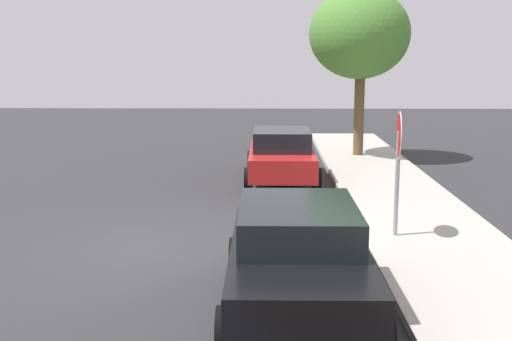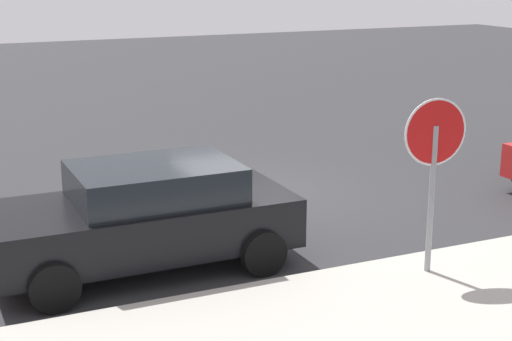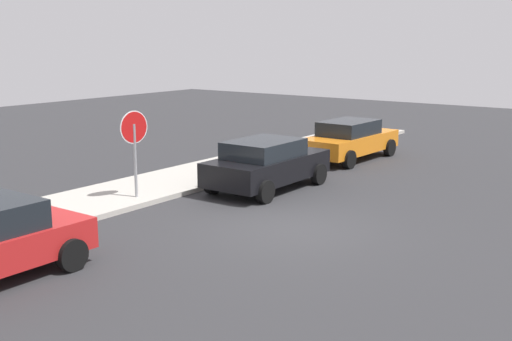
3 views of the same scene
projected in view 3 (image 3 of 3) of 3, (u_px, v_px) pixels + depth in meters
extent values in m
plane|color=#2D2D30|center=(289.00, 227.00, 15.18)|extent=(60.00, 60.00, 0.00)
cube|color=#B2ADA3|center=(131.00, 192.00, 18.31)|extent=(32.00, 2.71, 0.14)
cylinder|color=gray|center=(135.00, 163.00, 17.30)|extent=(0.08, 0.08, 2.13)
cylinder|color=white|center=(134.00, 127.00, 17.10)|extent=(0.89, 0.11, 0.89)
cylinder|color=red|center=(134.00, 127.00, 17.10)|extent=(0.83, 0.11, 0.83)
cube|color=black|center=(267.00, 167.00, 18.87)|extent=(4.16, 1.86, 0.69)
cube|color=black|center=(264.00, 149.00, 18.60)|extent=(2.24, 1.63, 0.49)
cylinder|color=black|center=(265.00, 192.00, 17.29)|extent=(0.64, 0.22, 0.64)
cylinder|color=black|center=(213.00, 183.00, 18.35)|extent=(0.64, 0.22, 0.64)
cylinder|color=black|center=(319.00, 174.00, 19.52)|extent=(0.64, 0.22, 0.64)
cylinder|color=black|center=(269.00, 167.00, 20.58)|extent=(0.64, 0.22, 0.64)
cylinder|color=black|center=(18.00, 238.00, 13.28)|extent=(0.64, 0.22, 0.64)
cylinder|color=black|center=(72.00, 255.00, 12.26)|extent=(0.64, 0.22, 0.64)
cube|color=orange|center=(350.00, 143.00, 23.51)|extent=(4.52, 1.84, 0.63)
cube|color=black|center=(349.00, 128.00, 23.32)|extent=(2.29, 1.57, 0.51)
cylinder|color=black|center=(350.00, 143.00, 25.26)|extent=(0.65, 0.24, 0.64)
cylinder|color=black|center=(390.00, 148.00, 24.23)|extent=(0.65, 0.24, 0.64)
cylinder|color=black|center=(307.00, 154.00, 22.92)|extent=(0.65, 0.24, 0.64)
cylinder|color=black|center=(349.00, 159.00, 21.88)|extent=(0.65, 0.24, 0.64)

